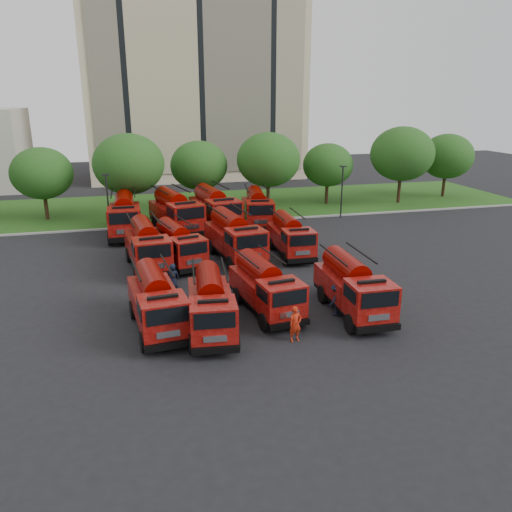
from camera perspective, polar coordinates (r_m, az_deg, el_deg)
The scene contains 31 objects.
ground at distance 30.86m, azimuth 1.77°, elevation -4.00°, with size 140.00×140.00×0.00m, color black.
lawn at distance 55.31m, azimuth -5.63°, elevation 5.80°, with size 70.00×16.00×0.12m, color #264B14.
curb at distance 47.51m, azimuth -4.13°, elevation 3.87°, with size 70.00×0.30×0.14m, color gray.
apartment_building at distance 76.15m, azimuth -7.00°, elevation 18.42°, with size 30.00×14.18×25.00m.
tree_1 at distance 51.65m, azimuth -23.28°, elevation 8.67°, with size 5.71×5.71×6.98m.
tree_2 at distance 49.43m, azimuth -14.34°, elevation 10.14°, with size 6.72×6.72×8.22m.
tree_3 at distance 52.45m, azimuth -6.54°, elevation 10.24°, with size 5.88×5.88×7.19m.
tree_4 at distance 52.32m, azimuth 1.43°, elevation 10.92°, with size 6.55×6.55×8.01m.
tree_5 at distance 55.62m, azimuth 8.22°, elevation 10.25°, with size 5.46×5.46×6.68m.
tree_6 at distance 57.68m, azimuth 16.37°, elevation 11.13°, with size 6.89×6.89×8.42m.
tree_7 at distance 63.18m, azimuth 20.99°, elevation 10.59°, with size 6.05×6.05×7.39m.
lamp_post_0 at distance 45.61m, azimuth -16.59°, elevation 6.22°, with size 0.60×0.25×5.11m.
lamp_post_1 at distance 49.72m, azimuth 9.80°, elevation 7.61°, with size 0.60×0.25×5.11m.
fire_truck_0 at distance 26.03m, azimuth -11.32°, elevation -5.09°, with size 2.91×6.66×2.94m.
fire_truck_1 at distance 25.35m, azimuth -5.18°, elevation -5.50°, with size 2.83×6.52×2.88m.
fire_truck_2 at distance 27.51m, azimuth 1.06°, elevation -3.53°, with size 3.03×6.55×2.87m.
fire_truck_3 at distance 27.83m, azimuth 10.98°, elevation -3.44°, with size 2.57×6.71×3.03m.
fire_truck_4 at distance 35.31m, azimuth -12.34°, elevation 1.16°, with size 3.14×7.19×3.17m.
fire_truck_5 at distance 35.72m, azimuth -8.90°, elevation 1.31°, with size 3.64×6.68×2.89m.
fire_truck_6 at distance 36.39m, azimuth -2.51°, elevation 2.20°, with size 3.52×7.62×3.34m.
fire_truck_7 at distance 37.51m, azimuth 3.93°, elevation 2.29°, with size 2.47×6.42×2.90m.
fire_truck_8 at distance 44.16m, azimuth -14.78°, elevation 4.48°, with size 2.83×7.61×3.45m.
fire_truck_9 at distance 44.43m, azimuth -9.17°, elevation 4.99°, with size 4.46×8.22×3.56m.
fire_truck_10 at distance 45.34m, azimuth -4.78°, elevation 5.44°, with size 3.87×8.23×3.60m.
fire_truck_11 at distance 46.12m, azimuth 0.14°, elevation 5.48°, with size 3.49×7.41×3.24m.
firefighter_0 at distance 24.90m, azimuth 4.47°, elevation -9.63°, with size 0.66×0.48×1.81m, color #AF220D.
firefighter_1 at distance 26.03m, azimuth 3.72°, elevation -8.33°, with size 0.86×0.47×1.76m, color #AF220D.
firefighter_2 at distance 26.93m, azimuth 14.79°, elevation -8.00°, with size 0.90×0.51×1.54m, color #AF220D.
firefighter_3 at distance 27.90m, azimuth 9.07°, elevation -6.67°, with size 1.18×0.61×1.82m, color black.
firefighter_4 at distance 31.72m, azimuth -9.41°, elevation -3.62°, with size 0.78×0.51×1.59m, color black.
firefighter_5 at distance 38.75m, azimuth 5.85°, elevation 0.50°, with size 1.59×0.68×1.71m, color #AF220D.
Camera 1 is at (-7.92, -27.55, 11.42)m, focal length 35.00 mm.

